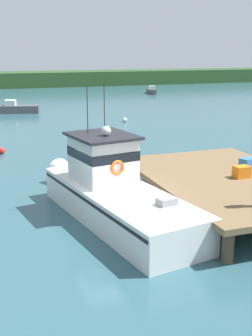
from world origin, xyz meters
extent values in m
plane|color=#2D5660|center=(0.00, 0.00, 0.00)|extent=(200.00, 200.00, 0.00)
cylinder|color=#4C3D2D|center=(2.20, -4.10, 0.50)|extent=(0.36, 0.36, 1.00)
cylinder|color=#4C3D2D|center=(2.20, 4.10, 0.50)|extent=(0.36, 0.36, 1.00)
cylinder|color=#4C3D2D|center=(7.40, 4.10, 0.50)|extent=(0.36, 0.36, 1.00)
cube|color=brown|center=(4.80, 0.00, 1.10)|extent=(6.00, 9.00, 0.20)
cube|color=white|center=(0.20, -0.07, 0.55)|extent=(3.89, 8.32, 1.10)
cone|color=white|center=(-0.68, 4.76, 0.55)|extent=(1.40, 1.97, 1.10)
cube|color=black|center=(0.20, -0.07, 1.00)|extent=(3.88, 8.16, 0.12)
cube|color=white|center=(0.20, -0.07, 1.16)|extent=(3.93, 8.33, 0.12)
cube|color=silver|center=(-0.01, 1.12, 2.00)|extent=(2.26, 2.50, 1.80)
cube|color=black|center=(-0.01, 1.12, 2.31)|extent=(2.29, 2.53, 0.36)
cube|color=#232328|center=(-0.01, 1.12, 2.95)|extent=(2.55, 2.84, 0.10)
sphere|color=white|center=(0.04, 0.82, 3.18)|extent=(0.36, 0.36, 0.36)
cylinder|color=black|center=(-0.45, 1.54, 3.90)|extent=(0.03, 0.03, 1.80)
cylinder|color=black|center=(0.24, 1.67, 3.90)|extent=(0.03, 0.03, 1.80)
cube|color=#939399|center=(1.14, -2.13, 1.28)|extent=(0.67, 0.54, 0.36)
torus|color=orange|center=(0.31, -2.89, 1.16)|extent=(0.65, 0.65, 0.12)
torus|color=#EA5119|center=(0.19, -0.01, 2.00)|extent=(0.55, 0.20, 0.54)
cube|color=orange|center=(5.21, -0.20, 1.43)|extent=(0.61, 0.45, 0.46)
cube|color=#3370B2|center=(6.30, 1.01, 1.40)|extent=(0.71, 0.61, 0.40)
cube|color=#4C4C51|center=(19.98, 44.08, 0.31)|extent=(1.97, 3.54, 0.61)
cone|color=#4C4C51|center=(19.39, 42.06, 0.31)|extent=(0.82, 0.98, 0.61)
cube|color=silver|center=(19.81, 43.52, 0.84)|extent=(1.06, 1.05, 0.46)
cube|color=#4C4C51|center=(-0.14, 29.81, 0.37)|extent=(4.21, 2.23, 0.73)
cube|color=silver|center=(-0.82, 29.99, 1.01)|extent=(1.23, 1.24, 0.55)
sphere|color=red|center=(-2.98, 12.34, 0.19)|extent=(0.38, 0.38, 0.38)
sphere|color=silver|center=(7.87, 21.06, 0.19)|extent=(0.38, 0.38, 0.38)
camera|label=1|loc=(-4.49, -14.10, 6.01)|focal=46.78mm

